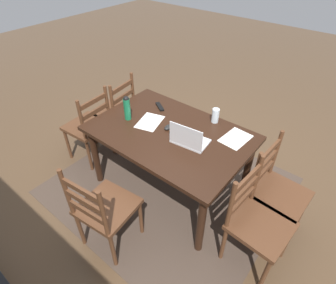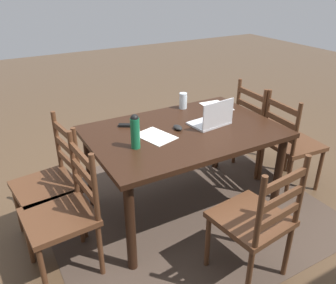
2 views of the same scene
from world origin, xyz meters
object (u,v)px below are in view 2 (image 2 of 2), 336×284
(chair_left_near, at_px, (260,128))
(dining_table, at_px, (184,140))
(chair_far_head, at_px, (256,220))
(water_bottle, at_px, (135,131))
(tv_remote, at_px, (129,125))
(computer_mouse, at_px, (178,128))
(drinking_glass, at_px, (183,101))
(laptop, at_px, (213,119))
(chair_left_far, at_px, (290,144))
(chair_right_far, at_px, (65,213))
(chair_right_near, at_px, (51,184))

(chair_left_near, bearing_deg, dining_table, 11.10)
(dining_table, bearing_deg, chair_far_head, 90.31)
(water_bottle, bearing_deg, dining_table, -168.50)
(tv_remote, bearing_deg, dining_table, 83.75)
(chair_left_near, distance_m, computer_mouse, 1.15)
(drinking_glass, height_order, computer_mouse, drinking_glass)
(drinking_glass, bearing_deg, water_bottle, 35.50)
(chair_left_near, distance_m, laptop, 0.91)
(chair_left_far, relative_size, water_bottle, 3.67)
(water_bottle, bearing_deg, laptop, -175.79)
(laptop, distance_m, drinking_glass, 0.46)
(computer_mouse, bearing_deg, dining_table, 144.61)
(water_bottle, bearing_deg, chair_far_head, 121.10)
(chair_far_head, xyz_separation_m, laptop, (-0.25, -0.84, 0.35))
(chair_left_far, relative_size, drinking_glass, 6.46)
(laptop, xyz_separation_m, water_bottle, (0.72, 0.05, 0.08))
(chair_far_head, relative_size, chair_left_near, 1.00)
(chair_right_far, relative_size, chair_left_near, 1.00)
(dining_table, relative_size, tv_remote, 8.95)
(chair_far_head, distance_m, computer_mouse, 0.96)
(chair_left_far, height_order, drinking_glass, chair_left_far)
(laptop, bearing_deg, chair_left_near, -162.73)
(chair_right_near, relative_size, water_bottle, 3.67)
(chair_far_head, xyz_separation_m, chair_left_far, (-1.04, -0.68, 0.00))
(dining_table, distance_m, laptop, 0.29)
(dining_table, height_order, laptop, laptop)
(chair_far_head, height_order, laptop, laptop)
(chair_right_far, height_order, water_bottle, water_bottle)
(chair_right_near, height_order, chair_right_far, same)
(chair_right_far, distance_m, computer_mouse, 1.08)
(dining_table, relative_size, chair_right_near, 1.60)
(chair_left_far, xyz_separation_m, chair_left_near, (0.00, -0.41, 0.00))
(drinking_glass, distance_m, tv_remote, 0.63)
(laptop, xyz_separation_m, drinking_glass, (0.00, -0.46, 0.02))
(chair_right_far, relative_size, tv_remote, 5.59)
(dining_table, height_order, tv_remote, tv_remote)
(chair_right_near, relative_size, chair_left_near, 1.00)
(dining_table, bearing_deg, chair_right_near, -11.27)
(dining_table, distance_m, computer_mouse, 0.12)
(chair_far_head, xyz_separation_m, chair_right_far, (1.05, -0.68, 0.00))
(water_bottle, relative_size, computer_mouse, 2.59)
(chair_right_near, distance_m, laptop, 1.37)
(dining_table, distance_m, tv_remote, 0.47)
(chair_far_head, xyz_separation_m, computer_mouse, (0.05, -0.91, 0.31))
(chair_left_far, relative_size, laptop, 2.77)
(chair_left_far, xyz_separation_m, laptop, (0.80, -0.16, 0.35))
(drinking_glass, bearing_deg, tv_remote, 12.81)
(laptop, bearing_deg, chair_far_head, 73.67)
(dining_table, xyz_separation_m, chair_right_near, (1.05, -0.21, -0.21))
(chair_far_head, relative_size, drinking_glass, 6.46)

